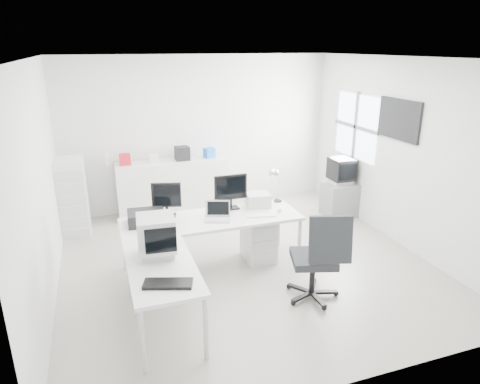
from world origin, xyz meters
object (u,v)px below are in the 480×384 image
object	(u,v)px
lcd_monitor_large	(231,192)
sideboard	(173,187)
side_desk	(164,297)
drawer_pedestal	(258,240)
inkjet_printer	(146,217)
office_chair	(314,255)
lcd_monitor_small	(167,199)
laser_printer	(258,200)
main_desk	(212,243)
filing_cabinet	(73,197)
laptop	(217,212)
tv_cabinet	(339,199)
crt_monitor	(156,235)
crt_tv	(342,171)

from	to	relation	value
lcd_monitor_large	sideboard	xyz separation A→B (m)	(-0.47, 1.99, -0.50)
side_desk	drawer_pedestal	distance (m)	1.93
lcd_monitor_large	inkjet_printer	bearing A→B (deg)	-173.20
office_chair	inkjet_printer	bearing A→B (deg)	163.47
side_desk	lcd_monitor_small	distance (m)	1.52
inkjet_printer	laser_printer	bearing A→B (deg)	8.02
main_desk	drawer_pedestal	xyz separation A→B (m)	(0.70, 0.05, -0.08)
lcd_monitor_small	filing_cabinet	size ratio (longest dim) A/B	0.39
inkjet_printer	laptop	xyz separation A→B (m)	(0.90, -0.20, 0.03)
office_chair	lcd_monitor_small	bearing A→B (deg)	155.21
tv_cabinet	filing_cabinet	xyz separation A→B (m)	(-4.50, 0.69, 0.33)
laptop	crt_monitor	distance (m)	1.18
drawer_pedestal	inkjet_printer	bearing A→B (deg)	178.15
lcd_monitor_large	sideboard	size ratio (longest dim) A/B	0.25
drawer_pedestal	laptop	xyz separation A→B (m)	(-0.65, -0.15, 0.57)
lcd_monitor_small	tv_cabinet	xyz separation A→B (m)	(3.24, 0.88, -0.69)
drawer_pedestal	laptop	bearing A→B (deg)	-167.01
lcd_monitor_large	office_chair	size ratio (longest dim) A/B	0.42
inkjet_printer	crt_monitor	world-z (taller)	crt_monitor
main_desk	tv_cabinet	world-z (taller)	main_desk
tv_cabinet	sideboard	bearing A→B (deg)	158.43
laptop	crt_monitor	xyz separation A→B (m)	(-0.90, -0.75, 0.13)
crt_monitor	crt_tv	world-z (taller)	crt_monitor
laser_printer	crt_tv	size ratio (longest dim) A/B	0.67
main_desk	filing_cabinet	xyz separation A→B (m)	(-1.81, 1.82, 0.26)
filing_cabinet	drawer_pedestal	bearing A→B (deg)	-35.16
lcd_monitor_small	crt_tv	xyz separation A→B (m)	(3.24, 0.88, -0.16)
drawer_pedestal	laptop	distance (m)	0.88
main_desk	laptop	distance (m)	0.50
laser_printer	sideboard	bearing A→B (deg)	121.12
laptop	office_chair	xyz separation A→B (m)	(0.91, -0.99, -0.29)
crt_monitor	drawer_pedestal	bearing A→B (deg)	34.97
office_chair	tv_cabinet	distance (m)	2.83
drawer_pedestal	office_chair	xyz separation A→B (m)	(0.26, -1.14, 0.28)
laser_printer	office_chair	size ratio (longest dim) A/B	0.29
crt_monitor	crt_tv	xyz separation A→B (m)	(3.54, 1.98, -0.16)
drawer_pedestal	crt_monitor	xyz separation A→B (m)	(-1.55, -0.90, 0.70)
laser_printer	office_chair	distance (m)	1.36
drawer_pedestal	lcd_monitor_small	world-z (taller)	lcd_monitor_small
side_desk	inkjet_printer	bearing A→B (deg)	90.00
crt_monitor	tv_cabinet	world-z (taller)	crt_monitor
office_chair	crt_monitor	bearing A→B (deg)	-170.78
lcd_monitor_small	office_chair	distance (m)	2.06
lcd_monitor_small	office_chair	size ratio (longest dim) A/B	0.43
crt_monitor	office_chair	bearing A→B (deg)	-2.88
laptop	tv_cabinet	xyz separation A→B (m)	(2.64, 1.23, -0.56)
lcd_monitor_large	laptop	distance (m)	0.48
drawer_pedestal	laser_printer	bearing A→B (deg)	73.61
laptop	laser_printer	size ratio (longest dim) A/B	1.09
office_chair	laser_printer	bearing A→B (deg)	115.93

